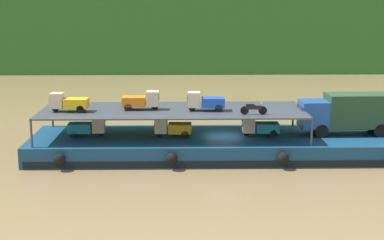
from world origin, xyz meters
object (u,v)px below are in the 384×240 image
object	(u,v)px
covered_lorry	(348,112)
mini_truck_lower_aft	(172,127)
mini_truck_upper_stern	(69,102)
mini_truck_upper_fore	(205,101)
mini_truck_lower_stern	(88,127)
motorcycle_upper_port	(253,109)
mini_truck_lower_mid	(260,127)
cargo_barge	(223,145)
mini_truck_upper_mid	(141,101)

from	to	relation	value
covered_lorry	mini_truck_lower_aft	distance (m)	13.27
mini_truck_upper_stern	mini_truck_upper_fore	world-z (taller)	same
mini_truck_lower_stern	mini_truck_lower_aft	bearing A→B (deg)	-2.40
mini_truck_lower_stern	motorcycle_upper_port	distance (m)	12.46
mini_truck_lower_aft	mini_truck_lower_mid	size ratio (longest dim) A/B	1.01
motorcycle_upper_port	mini_truck_upper_fore	bearing A→B (deg)	155.11
cargo_barge	mini_truck_upper_stern	xyz separation A→B (m)	(-11.37, -0.65, 3.44)
mini_truck_upper_stern	covered_lorry	bearing A→B (deg)	2.44
cargo_barge	mini_truck_lower_aft	bearing A→B (deg)	-177.68
covered_lorry	mini_truck_lower_stern	world-z (taller)	covered_lorry
mini_truck_lower_stern	mini_truck_lower_mid	bearing A→B (deg)	-0.84
mini_truck_lower_mid	motorcycle_upper_port	world-z (taller)	motorcycle_upper_port
covered_lorry	mini_truck_upper_stern	size ratio (longest dim) A/B	2.83
cargo_barge	mini_truck_upper_fore	distance (m)	3.74
mini_truck_upper_mid	motorcycle_upper_port	distance (m)	8.35
mini_truck_lower_mid	mini_truck_upper_fore	distance (m)	4.58
covered_lorry	motorcycle_upper_port	bearing A→B (deg)	-163.14
mini_truck_lower_aft	mini_truck_upper_mid	xyz separation A→B (m)	(-2.28, 0.21, 2.00)
covered_lorry	mini_truck_lower_mid	size ratio (longest dim) A/B	2.88
mini_truck_lower_stern	mini_truck_lower_mid	size ratio (longest dim) A/B	1.00
mini_truck_lower_stern	mini_truck_upper_mid	world-z (taller)	mini_truck_upper_mid
covered_lorry	motorcycle_upper_port	distance (m)	7.79
mini_truck_lower_aft	mini_truck_upper_fore	size ratio (longest dim) A/B	1.00
mini_truck_lower_stern	mini_truck_lower_aft	distance (m)	6.36
cargo_barge	mini_truck_upper_fore	xyz separation A→B (m)	(-1.38, -0.46, 3.44)
mini_truck_upper_stern	mini_truck_upper_fore	bearing A→B (deg)	1.08
mini_truck_lower_stern	mini_truck_upper_fore	bearing A→B (deg)	-3.71
cargo_barge	motorcycle_upper_port	world-z (taller)	motorcycle_upper_port
mini_truck_lower_mid	covered_lorry	bearing A→B (deg)	2.70
mini_truck_upper_mid	motorcycle_upper_port	xyz separation A→B (m)	(8.08, -2.07, -0.26)
covered_lorry	mini_truck_upper_mid	world-z (taller)	mini_truck_upper_mid
mini_truck_upper_stern	mini_truck_upper_mid	xyz separation A→B (m)	(5.26, 0.70, 0.00)
cargo_barge	mini_truck_lower_mid	world-z (taller)	mini_truck_lower_mid
mini_truck_lower_stern	mini_truck_lower_mid	distance (m)	12.91
motorcycle_upper_port	mini_truck_lower_stern	bearing A→B (deg)	170.08
mini_truck_upper_stern	mini_truck_lower_stern	bearing A→B (deg)	32.78
mini_truck_upper_stern	motorcycle_upper_port	xyz separation A→B (m)	(13.34, -1.37, -0.26)
covered_lorry	mini_truck_upper_mid	distance (m)	15.54
mini_truck_lower_aft	mini_truck_lower_mid	xyz separation A→B (m)	(6.56, 0.08, 0.00)
mini_truck_lower_aft	mini_truck_upper_stern	size ratio (longest dim) A/B	1.00
mini_truck_lower_mid	mini_truck_upper_mid	xyz separation A→B (m)	(-8.83, 0.13, 2.00)
mini_truck_upper_mid	mini_truck_lower_mid	bearing A→B (deg)	-0.86
mini_truck_upper_stern	cargo_barge	bearing A→B (deg)	3.27
mini_truck_lower_aft	mini_truck_upper_mid	size ratio (longest dim) A/B	1.01
mini_truck_upper_mid	motorcycle_upper_port	world-z (taller)	mini_truck_upper_mid
mini_truck_lower_stern	motorcycle_upper_port	bearing A→B (deg)	-9.92
mini_truck_upper_fore	mini_truck_lower_stern	bearing A→B (deg)	176.29
cargo_barge	mini_truck_lower_mid	xyz separation A→B (m)	(2.72, -0.08, 1.44)
mini_truck_lower_mid	motorcycle_upper_port	distance (m)	2.71
mini_truck_upper_fore	mini_truck_upper_mid	bearing A→B (deg)	173.80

